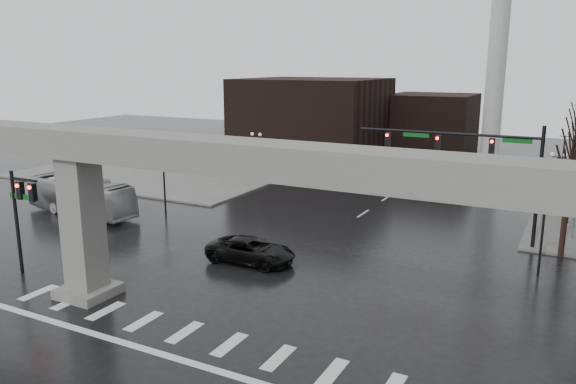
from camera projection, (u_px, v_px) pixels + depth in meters
The scene contains 21 objects.
ground at pixel (198, 323), 26.02m from camera, with size 160.00×160.00×0.00m, color black.
sidewalk_nw at pixel (203, 161), 68.84m from camera, with size 28.00×36.00×0.15m, color slate.
elevated_guideway at pixel (216, 181), 23.91m from camera, with size 48.00×2.60×8.70m.
building_far_left at pixel (312, 121), 67.48m from camera, with size 16.00×14.00×10.00m, color black.
building_far_mid at pixel (432, 126), 70.91m from camera, with size 10.00×10.00×8.00m, color black.
smokestack at pixel (498, 48), 60.02m from camera, with size 3.60×3.60×30.00m.
signal_mast_arm at pixel (478, 156), 36.87m from camera, with size 12.12×0.43×8.00m.
signal_left_pole at pixel (21, 206), 31.08m from camera, with size 2.30×0.30×6.00m.
lamp_right_0 at pixel (544, 216), 31.22m from camera, with size 1.22×0.32×5.11m.
lamp_right_1 at pixel (557, 173), 43.31m from camera, with size 1.22×0.32×5.11m.
lamp_right_2 at pixel (564, 149), 55.39m from camera, with size 1.22×0.32×5.11m.
lamp_left_0 at pixel (164, 173), 43.43m from camera, with size 1.22×0.32×5.11m.
lamp_left_1 at pixel (256, 149), 55.52m from camera, with size 1.22×0.32×5.11m.
lamp_left_2 at pixel (316, 134), 67.60m from camera, with size 1.22×0.32×5.11m.
tree_right_0 at pixel (566, 214), 34.38m from camera, with size 1.09×1.58×7.50m.
tree_right_1 at pixel (570, 187), 41.27m from camera, with size 1.09×1.61×7.67m.
tree_right_2 at pixel (573, 169), 48.16m from camera, with size 1.10×1.63×7.85m.
tree_right_3 at pixel (575, 155), 55.05m from camera, with size 1.11×1.66×8.02m.
tree_right_4 at pixel (576, 144), 61.94m from camera, with size 1.12×1.69×8.19m.
pickup_truck at pixel (251, 251), 33.81m from camera, with size 2.51×5.45×1.51m, color black.
city_bus at pixel (81, 196), 44.47m from camera, with size 2.46×10.53×2.93m, color #ACADB1.
Camera 1 is at (14.83, -19.31, 11.80)m, focal length 35.00 mm.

